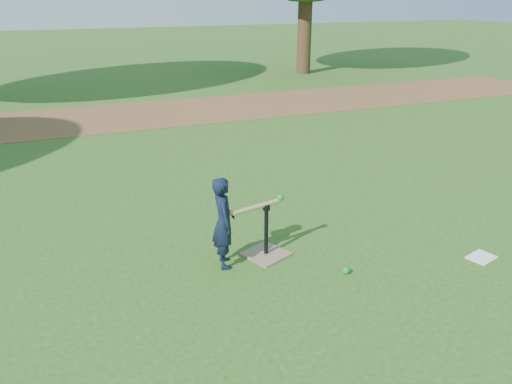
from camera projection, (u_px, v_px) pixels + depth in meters
name	position (u px, v px, depth m)	size (l,w,h in m)	color
ground	(274.00, 255.00, 5.59)	(80.00, 80.00, 0.00)	#285116
dirt_strip	(148.00, 114.00, 12.04)	(24.00, 3.00, 0.01)	brown
child	(224.00, 222.00, 5.22)	(0.37, 0.24, 1.00)	black
wiffle_ball_ground	(346.00, 270.00, 5.21)	(0.08, 0.08, 0.08)	#0D942F
clipboard	(482.00, 257.00, 5.53)	(0.30, 0.23, 0.01)	white
batting_tee	(266.00, 246.00, 5.55)	(0.56, 0.56, 0.61)	#896F57
swing_action	(259.00, 205.00, 5.32)	(0.68, 0.20, 0.11)	tan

